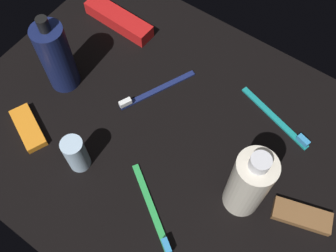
{
  "coord_description": "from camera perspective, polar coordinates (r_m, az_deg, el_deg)",
  "views": [
    {
      "loc": [
        -20.52,
        28.84,
        69.32
      ],
      "look_at": [
        0.0,
        0.0,
        3.0
      ],
      "focal_mm": 41.17,
      "sensor_mm": 36.0,
      "label": 1
    }
  ],
  "objects": [
    {
      "name": "ground_plane",
      "position": [
        0.78,
        0.0,
        -1.24
      ],
      "size": [
        84.0,
        64.0,
        1.2
      ],
      "primitive_type": "cube",
      "color": "black"
    },
    {
      "name": "lotion_bottle",
      "position": [
        0.81,
        -16.21,
        9.78
      ],
      "size": [
        6.34,
        6.34,
        18.85
      ],
      "color": "#151E4B",
      "rests_on": "ground_plane"
    },
    {
      "name": "bodywash_bottle",
      "position": [
        0.66,
        11.86,
        -8.34
      ],
      "size": [
        6.7,
        6.7,
        18.48
      ],
      "color": "silver",
      "rests_on": "ground_plane"
    },
    {
      "name": "deodorant_stick",
      "position": [
        0.73,
        -13.46,
        -4.03
      ],
      "size": [
        4.1,
        4.1,
        8.56
      ],
      "primitive_type": "cylinder",
      "color": "silver",
      "rests_on": "ground_plane"
    },
    {
      "name": "toothbrush_teal",
      "position": [
        0.82,
        16.04,
        0.84
      ],
      "size": [
        17.61,
        6.21,
        2.1
      ],
      "color": "teal",
      "rests_on": "ground_plane"
    },
    {
      "name": "toothbrush_navy",
      "position": [
        0.82,
        -2.2,
        5.2
      ],
      "size": [
        8.56,
        16.87,
        2.1
      ],
      "color": "navy",
      "rests_on": "ground_plane"
    },
    {
      "name": "toothbrush_green",
      "position": [
        0.71,
        -2.16,
        -12.74
      ],
      "size": [
        15.75,
        10.8,
        2.1
      ],
      "color": "green",
      "rests_on": "ground_plane"
    },
    {
      "name": "toothpaste_box_red",
      "position": [
        0.94,
        -7.31,
        15.36
      ],
      "size": [
        17.76,
        5.08,
        3.2
      ],
      "primitive_type": "cube",
      "rotation": [
        0.0,
        0.0,
        -0.04
      ],
      "color": "red",
      "rests_on": "ground_plane"
    },
    {
      "name": "snack_bar_brown",
      "position": [
        0.75,
        19.16,
        -12.52
      ],
      "size": [
        11.12,
        6.89,
        1.5
      ],
      "primitive_type": "cube",
      "rotation": [
        0.0,
        0.0,
        0.3
      ],
      "color": "brown",
      "rests_on": "ground_plane"
    },
    {
      "name": "snack_bar_orange",
      "position": [
        0.83,
        -20.0,
        -0.26
      ],
      "size": [
        11.13,
        7.79,
        1.5
      ],
      "primitive_type": "cube",
      "rotation": [
        0.0,
        0.0,
        -0.41
      ],
      "color": "orange",
      "rests_on": "ground_plane"
    }
  ]
}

